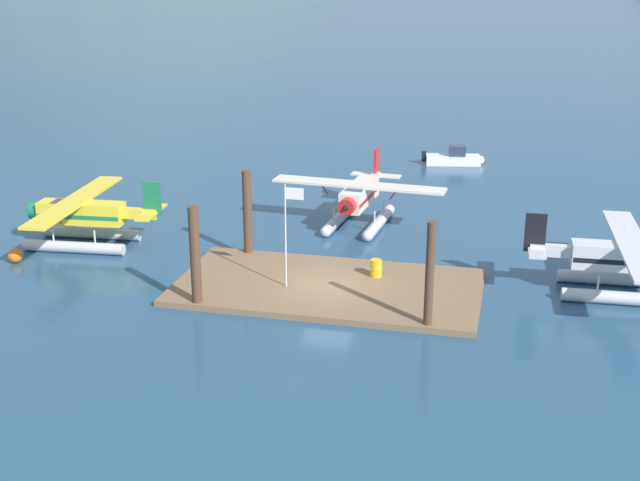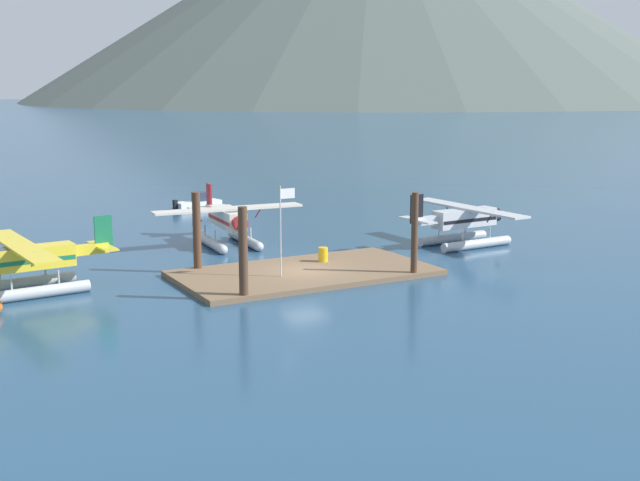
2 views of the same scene
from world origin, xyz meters
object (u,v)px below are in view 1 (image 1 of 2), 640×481
object	(u,v)px
seaplane_yellow_port_fwd	(82,219)
seaplane_silver_stbd_fwd	(623,264)
fuel_drum	(376,268)
boat_white_open_north	(455,158)
mooring_buoy	(15,255)
flagpole	(288,223)
seaplane_cream_bow_centre	(359,200)

from	to	relation	value
seaplane_yellow_port_fwd	seaplane_silver_stbd_fwd	distance (m)	28.68
fuel_drum	boat_white_open_north	xyz separation A→B (m)	(1.75, 26.11, -0.25)
seaplane_silver_stbd_fwd	fuel_drum	bearing A→B (deg)	-174.71
fuel_drum	seaplane_silver_stbd_fwd	size ratio (longest dim) A/B	0.08
fuel_drum	seaplane_silver_stbd_fwd	world-z (taller)	seaplane_silver_stbd_fwd
mooring_buoy	boat_white_open_north	distance (m)	34.77
seaplane_yellow_port_fwd	boat_white_open_north	size ratio (longest dim) A/B	2.16
seaplane_yellow_port_fwd	boat_white_open_north	world-z (taller)	seaplane_yellow_port_fwd
seaplane_silver_stbd_fwd	seaplane_yellow_port_fwd	bearing A→B (deg)	178.86
fuel_drum	seaplane_yellow_port_fwd	world-z (taller)	seaplane_yellow_port_fwd
fuel_drum	boat_white_open_north	size ratio (longest dim) A/B	0.18
flagpole	seaplane_silver_stbd_fwd	bearing A→B (deg)	12.34
mooring_buoy	seaplane_yellow_port_fwd	size ratio (longest dim) A/B	0.07
fuel_drum	seaplane_cream_bow_centre	xyz separation A→B (m)	(-2.58, 8.90, 0.84)
flagpole	fuel_drum	xyz separation A→B (m)	(3.86, 2.32, -2.81)
mooring_buoy	seaplane_silver_stbd_fwd	xyz separation A→B (m)	(30.85, 2.78, 1.19)
fuel_drum	boat_white_open_north	bearing A→B (deg)	86.16
fuel_drum	seaplane_silver_stbd_fwd	distance (m)	11.80
flagpole	seaplane_yellow_port_fwd	xyz separation A→B (m)	(-13.10, 3.98, -1.97)
seaplane_yellow_port_fwd	seaplane_cream_bow_centre	distance (m)	16.10
fuel_drum	seaplane_cream_bow_centre	world-z (taller)	seaplane_cream_bow_centre
flagpole	seaplane_yellow_port_fwd	bearing A→B (deg)	163.10
flagpole	seaplane_yellow_port_fwd	distance (m)	13.83
flagpole	seaplane_cream_bow_centre	distance (m)	11.47
seaplane_yellow_port_fwd	seaplane_silver_stbd_fwd	size ratio (longest dim) A/B	1.00
mooring_buoy	fuel_drum	bearing A→B (deg)	5.05
mooring_buoy	boat_white_open_north	world-z (taller)	boat_white_open_north
seaplane_cream_bow_centre	flagpole	bearing A→B (deg)	-96.51
fuel_drum	mooring_buoy	size ratio (longest dim) A/B	1.13
seaplane_yellow_port_fwd	seaplane_cream_bow_centre	size ratio (longest dim) A/B	1.00
fuel_drum	boat_white_open_north	distance (m)	26.17
flagpole	boat_white_open_north	xyz separation A→B (m)	(5.62, 28.43, -3.06)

